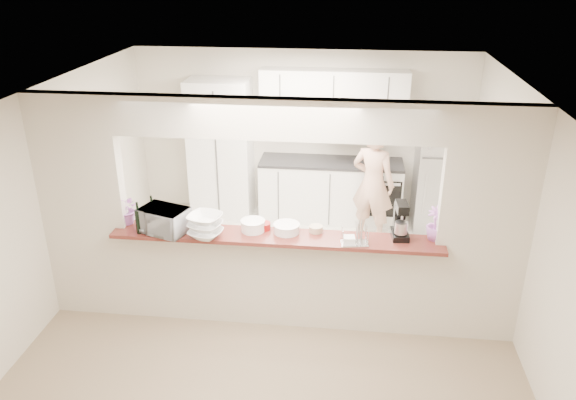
% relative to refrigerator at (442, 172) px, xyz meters
% --- Properties ---
extents(floor, '(6.00, 6.00, 0.00)m').
position_rel_refrigerator_xyz_m(floor, '(-2.05, -2.65, -0.85)').
color(floor, gray).
rests_on(floor, ground).
extents(tile_overlay, '(5.00, 2.90, 0.01)m').
position_rel_refrigerator_xyz_m(tile_overlay, '(-2.05, -1.10, -0.84)').
color(tile_overlay, beige).
rests_on(tile_overlay, floor).
extents(partition, '(5.00, 0.15, 2.50)m').
position_rel_refrigerator_xyz_m(partition, '(-2.05, -2.65, 0.63)').
color(partition, beige).
rests_on(partition, floor).
extents(bar_counter, '(3.40, 0.38, 1.09)m').
position_rel_refrigerator_xyz_m(bar_counter, '(-2.05, -2.65, -0.27)').
color(bar_counter, beige).
rests_on(bar_counter, floor).
extents(kitchen_cabinets, '(3.15, 0.62, 2.25)m').
position_rel_refrigerator_xyz_m(kitchen_cabinets, '(-2.24, 0.07, 0.12)').
color(kitchen_cabinets, white).
rests_on(kitchen_cabinets, floor).
extents(refrigerator, '(0.75, 0.70, 1.70)m').
position_rel_refrigerator_xyz_m(refrigerator, '(0.00, 0.00, 0.00)').
color(refrigerator, '#B8B8BD').
rests_on(refrigerator, floor).
extents(flower_left, '(0.36, 0.33, 0.33)m').
position_rel_refrigerator_xyz_m(flower_left, '(-3.65, -2.60, 0.41)').
color(flower_left, pink).
rests_on(flower_left, bar_counter).
extents(wine_bottle_a, '(0.06, 0.06, 0.32)m').
position_rel_refrigerator_xyz_m(wine_bottle_a, '(-3.38, -2.58, 0.37)').
color(wine_bottle_a, black).
rests_on(wine_bottle_a, bar_counter).
extents(wine_bottle_b, '(0.07, 0.07, 0.34)m').
position_rel_refrigerator_xyz_m(wine_bottle_b, '(-3.45, -2.80, 0.37)').
color(wine_bottle_b, black).
rests_on(wine_bottle_b, bar_counter).
extents(toaster_oven, '(0.56, 0.46, 0.26)m').
position_rel_refrigerator_xyz_m(toaster_oven, '(-3.20, -2.75, 0.37)').
color(toaster_oven, '#ACACB1').
rests_on(toaster_oven, bar_counter).
extents(serving_bowls, '(0.41, 0.41, 0.24)m').
position_rel_refrigerator_xyz_m(serving_bowls, '(-2.75, -2.82, 0.36)').
color(serving_bowls, white).
rests_on(serving_bowls, bar_counter).
extents(plate_stack_a, '(0.26, 0.26, 0.12)m').
position_rel_refrigerator_xyz_m(plate_stack_a, '(-2.30, -2.62, 0.30)').
color(plate_stack_a, white).
rests_on(plate_stack_a, bar_counter).
extents(plate_stack_b, '(0.27, 0.27, 0.10)m').
position_rel_refrigerator_xyz_m(plate_stack_b, '(-1.95, -2.62, 0.29)').
color(plate_stack_b, white).
rests_on(plate_stack_b, bar_counter).
extents(red_bowl, '(0.15, 0.15, 0.07)m').
position_rel_refrigerator_xyz_m(red_bowl, '(-2.20, -2.57, 0.28)').
color(red_bowl, maroon).
rests_on(red_bowl, bar_counter).
extents(tan_bowl, '(0.14, 0.14, 0.07)m').
position_rel_refrigerator_xyz_m(tan_bowl, '(-1.65, -2.57, 0.27)').
color(tan_bowl, tan).
rests_on(tan_bowl, bar_counter).
extents(utensil_caddy, '(0.28, 0.18, 0.25)m').
position_rel_refrigerator_xyz_m(utensil_caddy, '(-1.25, -2.80, 0.34)').
color(utensil_caddy, silver).
rests_on(utensil_caddy, bar_counter).
extents(stand_mixer, '(0.19, 0.28, 0.39)m').
position_rel_refrigerator_xyz_m(stand_mixer, '(-0.80, -2.59, 0.41)').
color(stand_mixer, black).
rests_on(stand_mixer, bar_counter).
extents(flower_right, '(0.22, 0.22, 0.35)m').
position_rel_refrigerator_xyz_m(flower_right, '(-0.45, -2.60, 0.41)').
color(flower_right, '#BD69C4').
rests_on(flower_right, bar_counter).
extents(person, '(0.71, 0.61, 1.66)m').
position_rel_refrigerator_xyz_m(person, '(-1.00, -0.54, -0.02)').
color(person, '#D2A288').
rests_on(person, floor).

